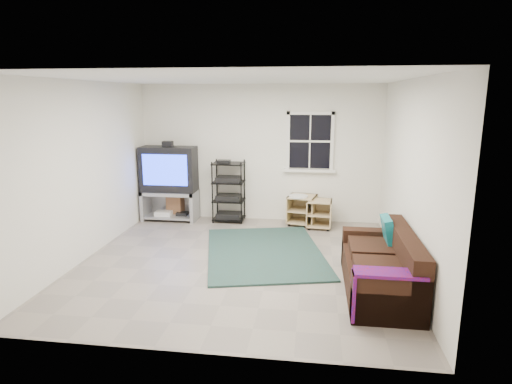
# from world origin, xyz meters

# --- Properties ---
(room) EXTENTS (4.60, 4.62, 4.60)m
(room) POSITION_xyz_m (0.95, 2.27, 1.48)
(room) COLOR gray
(room) RESTS_ON ground
(tv_unit) EXTENTS (1.05, 0.52, 1.54)m
(tv_unit) POSITION_xyz_m (-1.73, 2.02, 0.85)
(tv_unit) COLOR #97989F
(tv_unit) RESTS_ON ground
(av_rack) EXTENTS (0.59, 0.43, 1.18)m
(av_rack) POSITION_xyz_m (-0.57, 2.06, 0.51)
(av_rack) COLOR black
(av_rack) RESTS_ON ground
(side_table_left) EXTENTS (0.47, 0.47, 0.52)m
(side_table_left) POSITION_xyz_m (1.16, 1.89, 0.28)
(side_table_left) COLOR tan
(side_table_left) RESTS_ON ground
(side_table_right) EXTENTS (0.59, 0.59, 0.58)m
(side_table_right) POSITION_xyz_m (0.84, 2.06, 0.32)
(side_table_right) COLOR tan
(side_table_right) RESTS_ON ground
(sofa) EXTENTS (0.80, 1.81, 0.83)m
(sofa) POSITION_xyz_m (1.91, -0.70, 0.29)
(sofa) COLOR black
(sofa) RESTS_ON ground
(shag_rug) EXTENTS (2.23, 2.71, 0.03)m
(shag_rug) POSITION_xyz_m (0.31, 0.43, 0.01)
(shag_rug) COLOR #2E1F14
(shag_rug) RESTS_ON ground
(paper_bag) EXTENTS (0.34, 0.24, 0.44)m
(paper_bag) POSITION_xyz_m (-1.67, 2.14, 0.22)
(paper_bag) COLOR #9C6A45
(paper_bag) RESTS_ON ground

